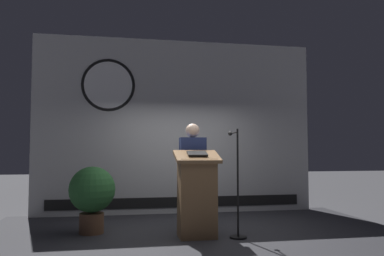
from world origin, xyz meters
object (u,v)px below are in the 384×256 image
Objects in this scene: podium at (197,195)px; microphone_stand at (237,199)px; potted_plant at (92,193)px; speaker_person at (193,175)px.

microphone_stand reaches higher than podium.
potted_plant is at bearing 163.12° from microphone_stand.
podium is 0.57m from microphone_stand.
podium reaches higher than potted_plant.
speaker_person is 1.55m from potted_plant.
podium is 0.80× the size of microphone_stand.
speaker_person is (0.02, 0.48, 0.25)m from podium.
podium is at bearing 169.99° from microphone_stand.
microphone_stand is (0.56, -0.10, -0.05)m from podium.
speaker_person reaches higher than podium.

